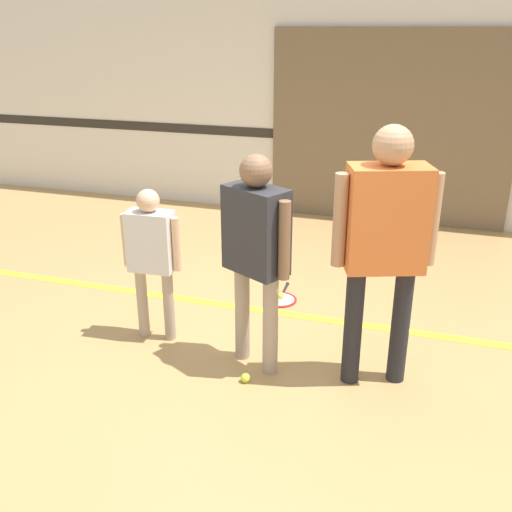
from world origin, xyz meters
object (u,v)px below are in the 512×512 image
at_px(person_student_right, 385,232).
at_px(tennis_ball_by_spare_racket, 281,296).
at_px(person_student_left, 151,249).
at_px(tennis_ball_near_instructor, 245,378).
at_px(person_instructor, 256,241).
at_px(racket_spare_on_floor, 280,299).

xyz_separation_m(person_student_right, tennis_ball_by_spare_racket, (-0.95, 1.03, -1.06)).
bearing_deg(person_student_right, person_student_left, -22.26).
bearing_deg(tennis_ball_near_instructor, person_instructor, 90.00).
xyz_separation_m(person_instructor, tennis_ball_by_spare_racket, (-0.11, 1.09, -0.93)).
bearing_deg(person_student_left, tennis_ball_near_instructor, -27.60).
bearing_deg(person_instructor, person_student_right, 31.48).
distance_m(person_student_right, racket_spare_on_floor, 1.76).
height_order(racket_spare_on_floor, tennis_ball_by_spare_racket, tennis_ball_by_spare_racket).
bearing_deg(person_student_right, racket_spare_on_floor, -66.58).
distance_m(person_instructor, racket_spare_on_floor, 1.44).
bearing_deg(tennis_ball_by_spare_racket, racket_spare_on_floor, -79.14).
bearing_deg(person_student_right, tennis_ball_near_instructor, 0.29).
xyz_separation_m(tennis_ball_near_instructor, tennis_ball_by_spare_racket, (-0.11, 1.34, 0.00)).
relative_size(tennis_ball_near_instructor, tennis_ball_by_spare_racket, 1.00).
height_order(person_student_left, person_student_right, person_student_right).
bearing_deg(tennis_ball_by_spare_racket, person_student_right, -47.33).
bearing_deg(racket_spare_on_floor, tennis_ball_near_instructor, -178.66).
xyz_separation_m(person_student_left, tennis_ball_by_spare_racket, (0.76, 0.95, -0.72)).
xyz_separation_m(racket_spare_on_floor, tennis_ball_near_instructor, (0.11, -1.32, 0.02)).
height_order(person_student_right, tennis_ball_by_spare_racket, person_student_right).
bearing_deg(person_instructor, person_student_left, -161.46).
xyz_separation_m(person_student_left, racket_spare_on_floor, (0.76, 0.94, -0.74)).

